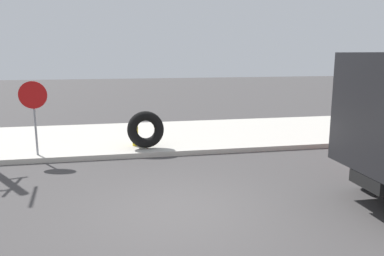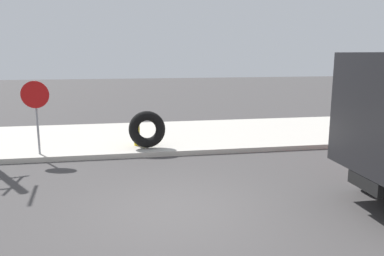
{
  "view_description": "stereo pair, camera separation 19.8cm",
  "coord_description": "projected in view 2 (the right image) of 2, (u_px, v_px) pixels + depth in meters",
  "views": [
    {
      "loc": [
        -1.19,
        -6.76,
        2.98
      ],
      "look_at": [
        0.69,
        2.48,
        1.13
      ],
      "focal_mm": 35.76,
      "sensor_mm": 36.0,
      "label": 1
    },
    {
      "loc": [
        -1.0,
        -6.8,
        2.98
      ],
      "look_at": [
        0.69,
        2.48,
        1.13
      ],
      "focal_mm": 35.76,
      "sensor_mm": 36.0,
      "label": 2
    }
  ],
  "objects": [
    {
      "name": "ground_plane",
      "position": [
        180.0,
        212.0,
        7.31
      ],
      "size": [
        80.0,
        80.0,
        0.0
      ],
      "primitive_type": "plane",
      "color": "#423F3F"
    },
    {
      "name": "sidewalk_curb",
      "position": [
        153.0,
        137.0,
        13.58
      ],
      "size": [
        36.0,
        5.0,
        0.15
      ],
      "primitive_type": "cube",
      "color": "#BCB7AD",
      "rests_on": "ground"
    },
    {
      "name": "stop_sign",
      "position": [
        36.0,
        104.0,
        10.64
      ],
      "size": [
        0.76,
        0.08,
        2.09
      ],
      "color": "gray",
      "rests_on": "sidewalk_curb"
    },
    {
      "name": "fire_hydrant",
      "position": [
        137.0,
        131.0,
        11.88
      ],
      "size": [
        0.21,
        0.47,
        0.84
      ],
      "color": "yellow",
      "rests_on": "sidewalk_curb"
    },
    {
      "name": "loose_tire",
      "position": [
        147.0,
        129.0,
        11.55
      ],
      "size": [
        1.13,
        0.57,
        1.15
      ],
      "primitive_type": "torus",
      "rotation": [
        1.36,
        0.0,
        0.04
      ],
      "color": "black",
      "rests_on": "sidewalk_curb"
    }
  ]
}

